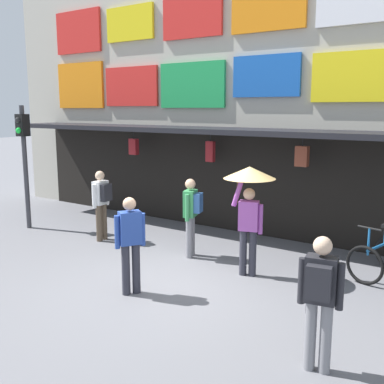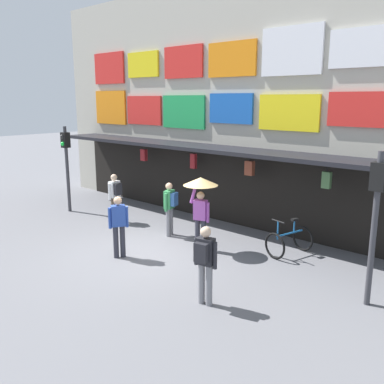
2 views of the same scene
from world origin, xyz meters
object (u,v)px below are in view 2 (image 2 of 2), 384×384
(traffic_light_near, at_px, (66,155))
(traffic_light_far, at_px, (376,204))
(pedestrian_in_purple, at_px, (170,205))
(bicycle_parked, at_px, (289,241))
(pedestrian_in_red, at_px, (119,223))
(pedestrian_in_black, at_px, (205,260))
(pedestrian_with_umbrella, at_px, (201,193))
(pedestrian_in_green, at_px, (115,194))

(traffic_light_near, height_order, traffic_light_far, same)
(traffic_light_far, height_order, pedestrian_in_purple, traffic_light_far)
(traffic_light_far, xyz_separation_m, bicycle_parked, (-2.64, 1.45, -1.75))
(traffic_light_near, distance_m, traffic_light_far, 11.13)
(bicycle_parked, bearing_deg, pedestrian_in_purple, -164.60)
(pedestrian_in_purple, bearing_deg, pedestrian_in_red, -82.75)
(pedestrian_in_black, height_order, pedestrian_with_umbrella, pedestrian_with_umbrella)
(pedestrian_in_purple, bearing_deg, pedestrian_in_green, -175.21)
(traffic_light_far, xyz_separation_m, pedestrian_with_umbrella, (-4.71, 0.15, -0.50))
(pedestrian_in_black, distance_m, pedestrian_in_red, 3.46)
(pedestrian_in_purple, distance_m, pedestrian_with_umbrella, 1.68)
(pedestrian_in_black, bearing_deg, traffic_light_near, 165.38)
(traffic_light_near, height_order, pedestrian_in_red, traffic_light_near)
(pedestrian_in_black, relative_size, pedestrian_in_red, 1.00)
(traffic_light_far, relative_size, pedestrian_in_black, 1.90)
(traffic_light_near, xyz_separation_m, pedestrian_in_red, (5.20, -1.74, -1.19))
(pedestrian_in_black, bearing_deg, pedestrian_in_red, 171.53)
(pedestrian_in_purple, xyz_separation_m, pedestrian_with_umbrella, (1.51, -0.32, 0.66))
(bicycle_parked, distance_m, pedestrian_in_red, 4.64)
(pedestrian_in_green, bearing_deg, pedestrian_in_purple, 4.79)
(bicycle_parked, relative_size, pedestrian_in_purple, 0.77)
(traffic_light_far, height_order, pedestrian_in_red, traffic_light_far)
(bicycle_parked, distance_m, pedestrian_in_green, 6.17)
(bicycle_parked, xyz_separation_m, pedestrian_in_red, (-3.30, -3.21, 0.55))
(traffic_light_near, distance_m, pedestrian_in_purple, 5.07)
(bicycle_parked, xyz_separation_m, pedestrian_with_umbrella, (-2.07, -1.31, 1.25))
(bicycle_parked, xyz_separation_m, pedestrian_in_purple, (-3.58, -0.99, 0.59))
(bicycle_parked, height_order, pedestrian_in_black, pedestrian_in_black)
(pedestrian_in_black, relative_size, pedestrian_in_green, 1.00)
(pedestrian_in_purple, height_order, pedestrian_with_umbrella, pedestrian_with_umbrella)
(bicycle_parked, height_order, pedestrian_in_purple, pedestrian_in_purple)
(traffic_light_far, xyz_separation_m, pedestrian_in_red, (-5.94, -1.76, -1.19))
(traffic_light_near, xyz_separation_m, pedestrian_in_black, (8.62, -2.25, -1.16))
(pedestrian_in_red, xyz_separation_m, pedestrian_in_green, (-2.73, 2.02, 0.04))
(pedestrian_in_purple, bearing_deg, traffic_light_far, -4.27)
(bicycle_parked, bearing_deg, pedestrian_in_red, -135.79)
(traffic_light_near, xyz_separation_m, bicycle_parked, (8.50, 1.47, -1.75))
(pedestrian_with_umbrella, bearing_deg, pedestrian_in_red, -122.85)
(traffic_light_near, xyz_separation_m, pedestrian_with_umbrella, (6.43, 0.16, -0.50))
(pedestrian_with_umbrella, bearing_deg, traffic_light_far, -1.77)
(traffic_light_near, relative_size, bicycle_parked, 2.47)
(traffic_light_near, distance_m, pedestrian_with_umbrella, 6.45)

